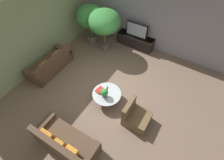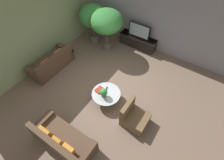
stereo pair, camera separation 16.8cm
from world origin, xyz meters
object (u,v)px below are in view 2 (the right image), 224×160
Objects in this scene: armchair_wicker at (134,117)px; potted_plant_tabletop at (104,93)px; media_console at (138,41)px; television at (139,31)px; coffee_table at (106,95)px; couch_near_entry at (63,140)px; couch_by_wall at (52,63)px; potted_palm_tall at (93,17)px; potted_palm_corner at (107,22)px.

potted_plant_tabletop is at bearing 86.78° from armchair_wicker.
media_console is at bearing 26.55° from armchair_wicker.
television reaches higher than coffee_table.
couch_near_entry is at bearing -85.66° from television.
television is 4.05m from couch_by_wall.
armchair_wicker is at bearing -126.83° from couch_near_entry.
coffee_table is 2.91× the size of potted_plant_tabletop.
media_console is 3.59m from potted_plant_tabletop.
potted_plant_tabletop is (-1.26, 0.07, 0.33)m from armchair_wicker.
potted_palm_tall reaches higher than media_console.
couch_near_entry is at bearing -71.44° from potted_palm_corner.
potted_palm_tall reaches higher than coffee_table.
television is 2.92× the size of potted_plant_tabletop.
television reaches higher than couch_near_entry.
couch_by_wall is (-2.28, -3.30, -0.59)m from television.
media_console is at bearing -85.66° from couch_near_entry.
television is (0.00, -0.00, 0.59)m from media_console.
coffee_table is 0.55× the size of potted_palm_tall.
armchair_wicker is at bearing -42.28° from potted_palm_corner.
television reaches higher than potted_plant_tabletop.
potted_palm_corner is (-2.89, 2.63, 1.15)m from armchair_wicker.
potted_palm_corner is (-1.09, -0.97, 1.14)m from media_console.
couch_by_wall is (-2.28, -3.30, 0.00)m from media_console.
television is 5.50m from couch_near_entry.
media_console is at bearing 90.00° from television.
potted_palm_corner is at bearing 152.98° from couch_by_wall.
potted_palm_corner is (-1.09, -0.97, 0.55)m from television.
couch_near_entry is 2.31m from armchair_wicker.
couch_near_entry is 1.05× the size of potted_palm_tall.
television is 3.49m from coffee_table.
potted_palm_tall is (-1.95, -0.80, 0.41)m from television.
couch_near_entry is 1.95m from potted_plant_tabletop.
potted_palm_corner reaches higher than potted_palm_tall.
couch_by_wall is (-2.83, 0.10, -0.00)m from coffee_table.
television is at bearing -90.00° from media_console.
couch_by_wall is at bearing 178.04° from coffee_table.
couch_by_wall is 2.25× the size of armchair_wicker.
potted_palm_corner is (1.19, 2.33, 1.13)m from couch_by_wall.
television is 0.53× the size of potted_palm_corner.
coffee_table is at bearing -93.84° from couch_near_entry.
couch_by_wall is 1.00× the size of couch_near_entry.
couch_by_wall is 2.71m from potted_palm_tall.
potted_plant_tabletop is at bearing -81.25° from television.
couch_by_wall reaches higher than coffee_table.
potted_palm_tall is (-1.95, -0.80, 1.00)m from media_console.
armchair_wicker is at bearing -3.22° from potted_plant_tabletop.
couch_near_entry is 4.86m from potted_palm_corner.
potted_plant_tabletop is at bearing 85.34° from couch_by_wall.
couch_by_wall reaches higher than potted_plant_tabletop.
television is 1.00× the size of coffee_table.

